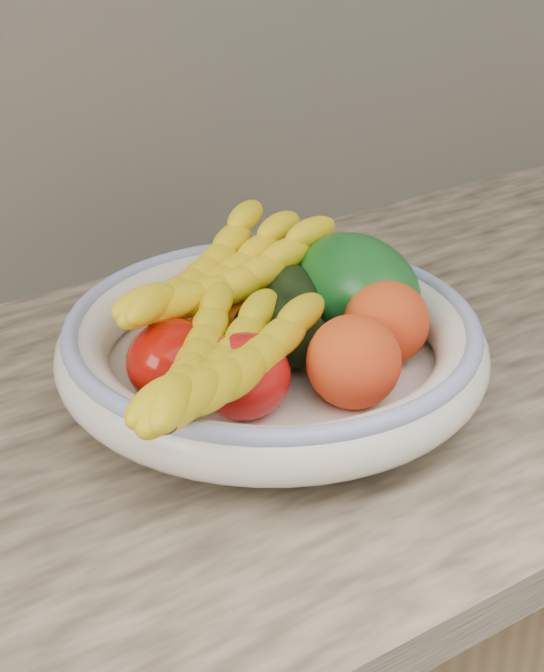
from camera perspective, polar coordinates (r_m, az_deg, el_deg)
The scene contains 13 objects.
fruit_bowl at distance 0.93m, azimuth 0.00°, elevation -0.62°, with size 0.39×0.39×0.08m.
clementine_back_left at distance 0.98m, azimuth -4.53°, elevation 1.33°, with size 0.05×0.05×0.05m, color #DC4C04.
clementine_back_right at distance 1.02m, azimuth -1.01°, elevation 2.57°, with size 0.05×0.05×0.05m, color #FB6505.
clementine_back_mid at distance 0.96m, azimuth -2.34°, elevation 0.80°, with size 0.05×0.05×0.05m, color #F45E05.
tomato_left at distance 0.88m, azimuth -5.44°, elevation -1.46°, with size 0.08×0.08×0.07m, color #A60B04.
tomato_near_left at distance 0.86m, azimuth -1.62°, elevation -2.22°, with size 0.08×0.08×0.07m, color red.
avocado_center at distance 0.92m, azimuth 0.47°, elevation 0.20°, with size 0.06×0.09×0.06m, color black.
avocado_right at distance 0.98m, azimuth 1.02°, elevation 2.07°, with size 0.07×0.10×0.07m, color black.
green_mango at distance 0.98m, azimuth 4.70°, elevation 2.67°, with size 0.09×0.14×0.10m, color #0E4D18.
peach_front at distance 0.87m, azimuth 4.55°, elevation -1.43°, with size 0.08×0.08×0.08m, color orange.
peach_right at distance 0.94m, azimuth 6.35°, elevation 0.74°, with size 0.08×0.08×0.08m, color orange.
banana_bunch_back at distance 0.95m, azimuth -3.03°, elevation 2.82°, with size 0.29×0.11×0.08m, color yellow, non-canonical shape.
banana_bunch_front at distance 0.82m, azimuth -3.11°, elevation -2.13°, with size 0.29×0.11×0.08m, color yellow, non-canonical shape.
Camera 1 is at (-0.45, 0.98, 1.40)m, focal length 55.00 mm.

